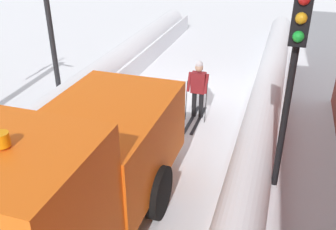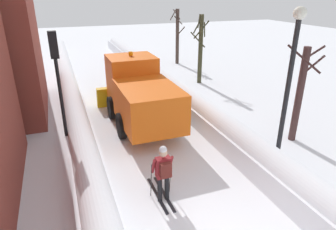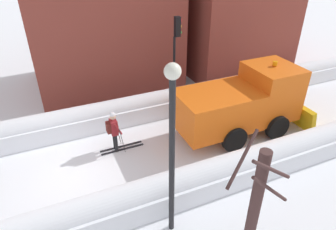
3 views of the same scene
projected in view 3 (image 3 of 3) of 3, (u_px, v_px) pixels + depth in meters
name	position (u px, v px, depth m)	size (l,w,h in m)	color
ground_plane	(282.00, 117.00, 14.89)	(80.00, 80.00, 0.00)	white
snowbank_left	(249.00, 85.00, 16.74)	(1.10, 36.00, 1.25)	white
snowbank_right	(332.00, 137.00, 12.44)	(1.10, 36.00, 1.23)	white
plow_truck	(243.00, 102.00, 13.16)	(3.20, 5.98, 3.12)	orange
skier	(114.00, 130.00, 12.16)	(0.62, 1.80, 1.81)	black
traffic_light_pole	(176.00, 46.00, 14.32)	(0.28, 0.42, 4.55)	black
street_lamp	(172.00, 137.00, 7.60)	(0.40, 0.40, 5.35)	black
bare_tree_near	(254.00, 212.00, 7.27)	(1.16, 1.37, 3.97)	#432B29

